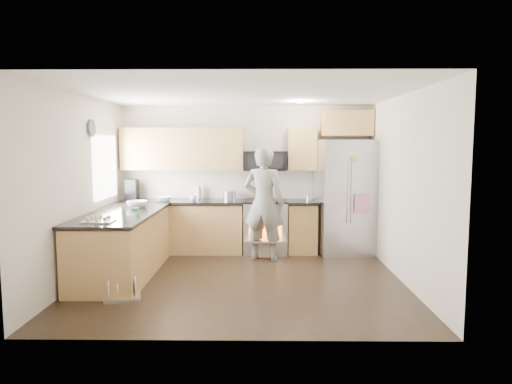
{
  "coord_description": "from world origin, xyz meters",
  "views": [
    {
      "loc": [
        0.28,
        -6.28,
        1.91
      ],
      "look_at": [
        0.2,
        0.5,
        1.2
      ],
      "focal_mm": 32.0,
      "sensor_mm": 36.0,
      "label": 1
    }
  ],
  "objects_px": {
    "refrigerator": "(345,197)",
    "dish_rack": "(122,292)",
    "stove_range": "(265,214)",
    "person": "(264,203)"
  },
  "relations": [
    {
      "from": "stove_range",
      "to": "person",
      "type": "xyz_separation_m",
      "value": [
        -0.03,
        -0.53,
        0.27
      ]
    },
    {
      "from": "stove_range",
      "to": "person",
      "type": "height_order",
      "value": "person"
    },
    {
      "from": "stove_range",
      "to": "person",
      "type": "distance_m",
      "value": 0.59
    },
    {
      "from": "stove_range",
      "to": "dish_rack",
      "type": "height_order",
      "value": "stove_range"
    },
    {
      "from": "person",
      "to": "dish_rack",
      "type": "relative_size",
      "value": 3.6
    },
    {
      "from": "stove_range",
      "to": "refrigerator",
      "type": "relative_size",
      "value": 0.9
    },
    {
      "from": "refrigerator",
      "to": "dish_rack",
      "type": "relative_size",
      "value": 3.79
    },
    {
      "from": "refrigerator",
      "to": "stove_range",
      "type": "bearing_deg",
      "value": 169.9
    },
    {
      "from": "stove_range",
      "to": "refrigerator",
      "type": "bearing_deg",
      "value": -1.27
    },
    {
      "from": "person",
      "to": "refrigerator",
      "type": "bearing_deg",
      "value": -143.07
    }
  ]
}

